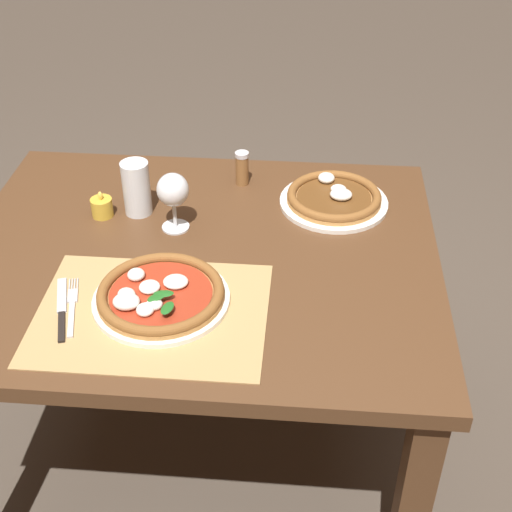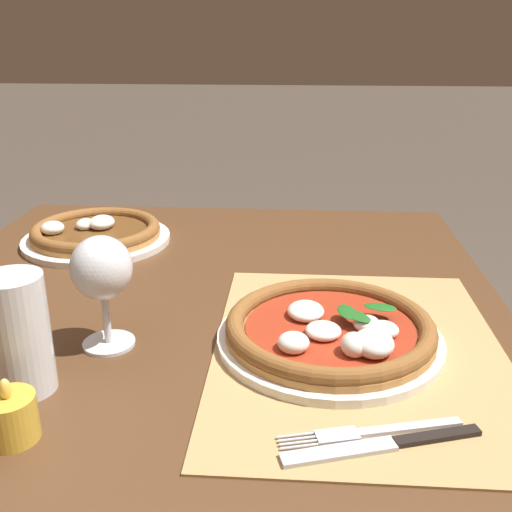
{
  "view_description": "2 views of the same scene",
  "coord_description": "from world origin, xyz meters",
  "px_view_note": "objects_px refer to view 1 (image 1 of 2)",
  "views": [
    {
      "loc": [
        0.26,
        -1.38,
        1.75
      ],
      "look_at": [
        0.15,
        -0.07,
        0.79
      ],
      "focal_mm": 50.0,
      "sensor_mm": 36.0,
      "label": 1
    },
    {
      "loc": [
        -0.77,
        -0.15,
        1.14
      ],
      "look_at": [
        0.17,
        -0.08,
        0.78
      ],
      "focal_mm": 42.0,
      "sensor_mm": 36.0,
      "label": 2
    }
  ],
  "objects_px": {
    "pizza_near": "(160,295)",
    "pint_glass": "(137,189)",
    "fork": "(72,306)",
    "pepper_shaker": "(242,168)",
    "knife": "(62,309)",
    "wine_glass": "(173,192)",
    "pizza_far": "(334,198)",
    "votive_candle": "(102,208)"
  },
  "relations": [
    {
      "from": "pizza_near",
      "to": "pint_glass",
      "type": "relative_size",
      "value": 2.09
    },
    {
      "from": "pizza_far",
      "to": "votive_candle",
      "type": "xyz_separation_m",
      "value": [
        -0.6,
        -0.11,
        0.0
      ]
    },
    {
      "from": "fork",
      "to": "votive_candle",
      "type": "distance_m",
      "value": 0.37
    },
    {
      "from": "pizza_far",
      "to": "fork",
      "type": "bearing_deg",
      "value": -140.11
    },
    {
      "from": "knife",
      "to": "wine_glass",
      "type": "bearing_deg",
      "value": 60.81
    },
    {
      "from": "pizza_near",
      "to": "fork",
      "type": "bearing_deg",
      "value": -170.12
    },
    {
      "from": "pizza_near",
      "to": "pint_glass",
      "type": "height_order",
      "value": "pint_glass"
    },
    {
      "from": "pizza_far",
      "to": "knife",
      "type": "height_order",
      "value": "pizza_far"
    },
    {
      "from": "knife",
      "to": "pepper_shaker",
      "type": "xyz_separation_m",
      "value": [
        0.34,
        0.58,
        0.04
      ]
    },
    {
      "from": "pizza_far",
      "to": "wine_glass",
      "type": "relative_size",
      "value": 1.86
    },
    {
      "from": "wine_glass",
      "to": "votive_candle",
      "type": "height_order",
      "value": "wine_glass"
    },
    {
      "from": "wine_glass",
      "to": "knife",
      "type": "relative_size",
      "value": 0.74
    },
    {
      "from": "pizza_near",
      "to": "wine_glass",
      "type": "height_order",
      "value": "wine_glass"
    },
    {
      "from": "fork",
      "to": "votive_candle",
      "type": "relative_size",
      "value": 2.75
    },
    {
      "from": "pizza_far",
      "to": "knife",
      "type": "bearing_deg",
      "value": -140.45
    },
    {
      "from": "pizza_near",
      "to": "votive_candle",
      "type": "height_order",
      "value": "votive_candle"
    },
    {
      "from": "pizza_far",
      "to": "fork",
      "type": "relative_size",
      "value": 1.46
    },
    {
      "from": "pizza_far",
      "to": "wine_glass",
      "type": "xyz_separation_m",
      "value": [
        -0.4,
        -0.15,
        0.09
      ]
    },
    {
      "from": "fork",
      "to": "wine_glass",
      "type": "bearing_deg",
      "value": 62.68
    },
    {
      "from": "fork",
      "to": "pizza_far",
      "type": "bearing_deg",
      "value": 39.89
    },
    {
      "from": "wine_glass",
      "to": "fork",
      "type": "distance_m",
      "value": 0.39
    },
    {
      "from": "wine_glass",
      "to": "fork",
      "type": "height_order",
      "value": "wine_glass"
    },
    {
      "from": "pizza_far",
      "to": "fork",
      "type": "height_order",
      "value": "pizza_far"
    },
    {
      "from": "pint_glass",
      "to": "votive_candle",
      "type": "height_order",
      "value": "pint_glass"
    },
    {
      "from": "pizza_near",
      "to": "pint_glass",
      "type": "bearing_deg",
      "value": 109.28
    },
    {
      "from": "pizza_near",
      "to": "pizza_far",
      "type": "xyz_separation_m",
      "value": [
        0.38,
        0.45,
        -0.0
      ]
    },
    {
      "from": "pizza_near",
      "to": "pizza_far",
      "type": "relative_size",
      "value": 1.05
    },
    {
      "from": "fork",
      "to": "votive_candle",
      "type": "xyz_separation_m",
      "value": [
        -0.03,
        0.37,
        0.02
      ]
    },
    {
      "from": "wine_glass",
      "to": "fork",
      "type": "relative_size",
      "value": 0.78
    },
    {
      "from": "pizza_far",
      "to": "fork",
      "type": "xyz_separation_m",
      "value": [
        -0.57,
        -0.48,
        -0.01
      ]
    },
    {
      "from": "pizza_near",
      "to": "pizza_far",
      "type": "height_order",
      "value": "pizza_near"
    },
    {
      "from": "pint_glass",
      "to": "votive_candle",
      "type": "distance_m",
      "value": 0.1
    },
    {
      "from": "votive_candle",
      "to": "pepper_shaker",
      "type": "height_order",
      "value": "pepper_shaker"
    },
    {
      "from": "fork",
      "to": "pepper_shaker",
      "type": "xyz_separation_m",
      "value": [
        0.32,
        0.57,
        0.04
      ]
    },
    {
      "from": "pint_glass",
      "to": "knife",
      "type": "distance_m",
      "value": 0.42
    },
    {
      "from": "pizza_near",
      "to": "knife",
      "type": "xyz_separation_m",
      "value": [
        -0.21,
        -0.04,
        -0.02
      ]
    },
    {
      "from": "pint_glass",
      "to": "wine_glass",
      "type": "bearing_deg",
      "value": -31.28
    },
    {
      "from": "fork",
      "to": "knife",
      "type": "bearing_deg",
      "value": -151.94
    },
    {
      "from": "pizza_far",
      "to": "pint_glass",
      "type": "distance_m",
      "value": 0.52
    },
    {
      "from": "wine_glass",
      "to": "votive_candle",
      "type": "xyz_separation_m",
      "value": [
        -0.2,
        0.04,
        -0.08
      ]
    },
    {
      "from": "wine_glass",
      "to": "pepper_shaker",
      "type": "height_order",
      "value": "wine_glass"
    },
    {
      "from": "pint_glass",
      "to": "fork",
      "type": "distance_m",
      "value": 0.41
    }
  ]
}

